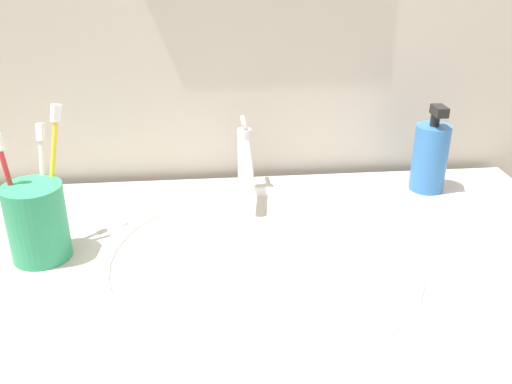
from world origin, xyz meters
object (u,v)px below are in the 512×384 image
(toothbrush_cup, at_px, (37,222))
(faucet, at_px, (245,160))
(soap_dispenser, at_px, (430,157))
(toothbrush_yellow, at_px, (53,169))
(toothbrush_white, at_px, (43,179))
(toothbrush_red, at_px, (11,187))

(toothbrush_cup, bearing_deg, faucet, 30.87)
(soap_dispenser, bearing_deg, toothbrush_yellow, -167.31)
(toothbrush_white, bearing_deg, soap_dispenser, 12.20)
(faucet, bearing_deg, soap_dispenser, -2.09)
(toothbrush_yellow, bearing_deg, toothbrush_white, 173.00)
(toothbrush_red, distance_m, toothbrush_yellow, 0.06)
(toothbrush_yellow, bearing_deg, soap_dispenser, 12.69)
(toothbrush_red, distance_m, toothbrush_white, 0.04)
(toothbrush_red, xyz_separation_m, soap_dispenser, (0.65, 0.16, -0.04))
(faucet, xyz_separation_m, soap_dispenser, (0.32, -0.01, -0.00))
(toothbrush_yellow, height_order, toothbrush_white, toothbrush_yellow)
(faucet, distance_m, toothbrush_cup, 0.35)
(toothbrush_yellow, relative_size, toothbrush_white, 1.16)
(toothbrush_red, relative_size, toothbrush_yellow, 0.87)
(faucet, relative_size, toothbrush_red, 0.87)
(toothbrush_yellow, relative_size, soap_dispenser, 1.30)
(faucet, height_order, toothbrush_white, toothbrush_white)
(faucet, bearing_deg, toothbrush_cup, -149.13)
(faucet, height_order, toothbrush_red, toothbrush_red)
(toothbrush_white, bearing_deg, faucet, 26.17)
(toothbrush_yellow, bearing_deg, toothbrush_red, -152.96)
(soap_dispenser, bearing_deg, toothbrush_cup, -164.84)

